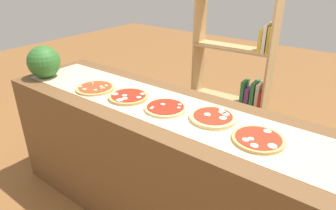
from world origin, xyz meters
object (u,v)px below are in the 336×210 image
pizza_mushroom_2 (165,108)px  pizza_mozzarella_3 (213,117)px  pizza_mozzarella_1 (128,97)px  pizza_mozzarella_4 (258,139)px  watermelon (44,62)px  pizza_mushroom_0 (95,88)px  bookshelf (238,82)px

pizza_mushroom_2 → pizza_mozzarella_3: (0.32, 0.07, 0.00)m
pizza_mozzarella_1 → pizza_mushroom_2: size_ratio=1.01×
pizza_mozzarella_1 → pizza_mozzarella_4: (0.95, 0.01, -0.00)m
pizza_mozzarella_3 → watermelon: bearing=-172.9°
pizza_mushroom_0 → bookshelf: 1.42m
watermelon → pizza_mozzarella_4: bearing=3.6°
bookshelf → watermelon: bearing=-129.9°
pizza_mushroom_0 → pizza_mozzarella_3: 0.95m
pizza_mozzarella_4 → watermelon: watermelon is taller
pizza_mozzarella_1 → bookshelf: size_ratio=0.17×
pizza_mushroom_0 → watermelon: size_ratio=1.11×
pizza_mushroom_0 → pizza_mozzarella_3: (0.95, 0.11, 0.00)m
pizza_mushroom_2 → watermelon: bearing=-174.2°
pizza_mozzarella_3 → pizza_mozzarella_4: size_ratio=1.03×
pizza_mushroom_2 → watermelon: (-1.16, -0.12, 0.12)m
pizza_mushroom_0 → pizza_mushroom_2: size_ratio=1.05×
watermelon → pizza_mushroom_0: bearing=7.4°
pizza_mozzarella_3 → watermelon: (-1.48, -0.18, 0.12)m
pizza_mushroom_0 → bookshelf: bookshelf is taller
pizza_mushroom_0 → pizza_mozzarella_1: 0.32m
pizza_mozzarella_4 → bookshelf: (-0.67, 1.23, -0.21)m
pizza_mushroom_2 → pizza_mozzarella_3: bearing=11.7°
pizza_mozzarella_1 → pizza_mozzarella_3: size_ratio=0.97×
pizza_mushroom_0 → pizza_mushroom_2: 0.63m
pizza_mozzarella_4 → pizza_mushroom_0: bearing=-178.1°
pizza_mushroom_2 → watermelon: 1.18m
pizza_mushroom_2 → bookshelf: bearing=91.8°
pizza_mushroom_0 → pizza_mozzarella_3: bearing=6.9°
pizza_mushroom_0 → pizza_mozzarella_1: bearing=5.6°
pizza_mozzarella_1 → pizza_mozzarella_4: pizza_mozzarella_1 is taller
pizza_mozzarella_1 → bookshelf: 1.29m
bookshelf → pizza_mozzarella_4: bearing=-61.5°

